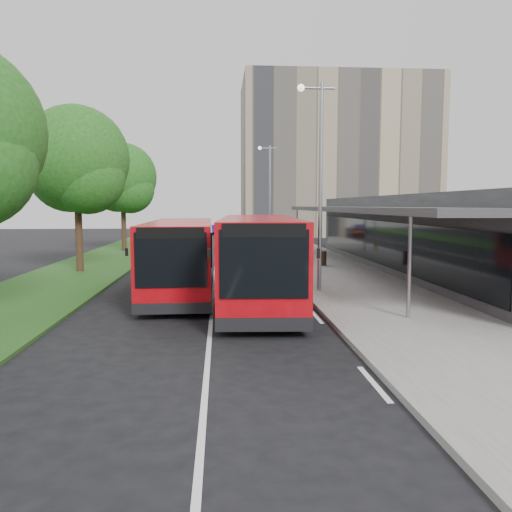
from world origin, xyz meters
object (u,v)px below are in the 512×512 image
at_px(tree_far, 123,182).
at_px(litter_bin, 322,258).
at_px(car_near, 229,232).
at_px(car_far, 211,229).
at_px(bus_second, 181,256).
at_px(lamp_post_far, 269,190).
at_px(bus_main, 258,258).
at_px(bollard, 285,245).
at_px(tree_mid, 77,165).
at_px(lamp_post_near, 318,174).

height_order(tree_far, litter_bin, tree_far).
xyz_separation_m(litter_bin, car_near, (-4.76, 27.06, 0.05)).
bearing_deg(car_far, bus_second, -93.14).
relative_size(tree_far, car_far, 2.39).
relative_size(bus_second, car_far, 2.98).
bearing_deg(litter_bin, bus_second, -134.26).
distance_m(tree_far, lamp_post_far, 11.18).
height_order(tree_far, bus_main, tree_far).
relative_size(tree_far, bus_second, 0.80).
distance_m(bollard, car_near, 18.77).
xyz_separation_m(tree_mid, tree_far, (0.00, 12.00, -0.26)).
bearing_deg(lamp_post_far, litter_bin, -80.86).
distance_m(bus_main, car_near, 36.57).
bearing_deg(bus_main, lamp_post_near, 30.68).
bearing_deg(car_far, lamp_post_far, -79.92).
xyz_separation_m(bus_second, car_near, (2.53, 34.54, -0.87)).
xyz_separation_m(lamp_post_far, bollard, (0.93, -3.12, -4.14)).
height_order(bus_main, car_far, bus_main).
relative_size(tree_far, lamp_post_near, 1.02).
distance_m(tree_mid, lamp_post_near, 13.20).
relative_size(tree_far, bus_main, 0.75).
height_order(lamp_post_far, bus_second, lamp_post_far).
relative_size(tree_mid, bollard, 10.00).
bearing_deg(bus_second, bus_main, -35.21).
bearing_deg(bollard, bus_main, -100.49).
bearing_deg(car_near, lamp_post_far, -95.72).
bearing_deg(car_far, bus_main, -89.22).
distance_m(lamp_post_far, litter_bin, 12.66).
bearing_deg(litter_bin, tree_mid, -174.96).
bearing_deg(litter_bin, bollard, 96.36).
bearing_deg(car_near, tree_far, -133.36).
relative_size(bus_main, litter_bin, 13.69).
bearing_deg(bus_second, lamp_post_far, 73.29).
distance_m(tree_far, lamp_post_near, 22.07).
bearing_deg(bollard, lamp_post_near, -93.16).
bearing_deg(bus_main, bollard, 82.28).
height_order(tree_mid, tree_far, tree_mid).
height_order(lamp_post_far, car_near, lamp_post_far).
distance_m(lamp_post_far, bus_second, 20.28).
bearing_deg(bollard, litter_bin, -83.64).
distance_m(lamp_post_far, bus_main, 21.66).
distance_m(tree_far, litter_bin, 17.60).
bearing_deg(bus_second, bollard, 67.55).
height_order(tree_mid, lamp_post_far, tree_mid).
bearing_deg(litter_bin, tree_far, 140.20).
bearing_deg(lamp_post_near, bollard, 86.84).
distance_m(lamp_post_near, lamp_post_far, 20.00).
height_order(car_near, car_far, car_near).
distance_m(lamp_post_far, car_near, 16.07).
bearing_deg(car_far, tree_mid, -102.48).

